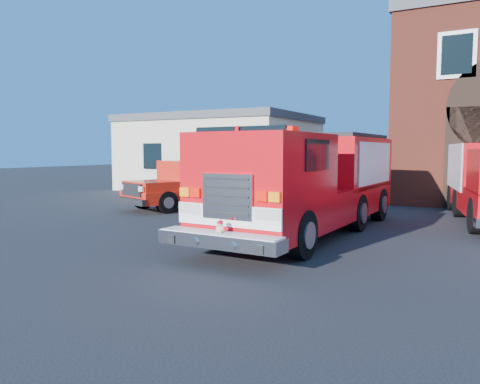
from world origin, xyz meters
The scene contains 4 objects.
ground centered at (0.00, 0.00, 0.00)m, with size 100.00×100.00×0.00m, color black.
side_building centered at (-9.00, 13.00, 2.20)m, with size 10.20×8.20×4.35m.
fire_engine centered at (0.96, 1.16, 1.47)m, with size 2.90×9.31×2.84m.
pickup_truck centered at (-5.21, 4.52, 0.90)m, with size 4.04×6.16×1.90m.
Camera 1 is at (5.46, -11.22, 2.32)m, focal length 35.00 mm.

